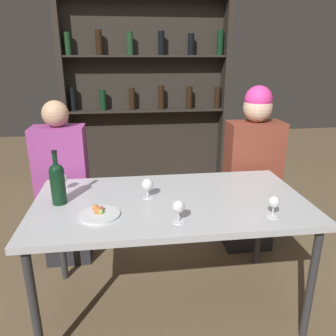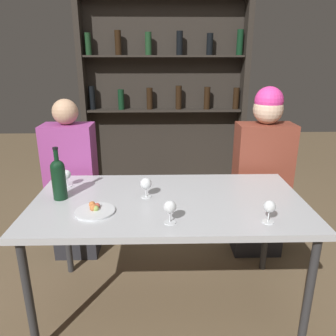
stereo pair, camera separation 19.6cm
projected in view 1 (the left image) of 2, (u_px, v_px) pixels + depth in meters
ground_plane at (170, 303)px, 2.13m from camera, size 10.00×10.00×0.00m
dining_table at (171, 208)px, 1.91m from camera, size 1.56×0.83×0.74m
wine_rack_wall at (146, 85)px, 3.61m from camera, size 1.83×0.21×2.36m
wine_bottle at (58, 182)px, 1.80m from camera, size 0.08×0.08×0.31m
wine_glass_0 at (62, 179)px, 2.00m from camera, size 0.06×0.06×0.11m
wine_glass_1 at (274, 203)px, 1.66m from camera, size 0.06×0.06×0.12m
wine_glass_2 at (147, 185)px, 1.89m from camera, size 0.07×0.07×0.12m
wine_glass_3 at (179, 207)px, 1.61m from camera, size 0.06×0.06×0.12m
food_plate_0 at (99, 213)px, 1.70m from camera, size 0.21×0.21×0.04m
seated_person_left at (64, 190)px, 2.42m from camera, size 0.36×0.22×1.24m
seated_person_right at (252, 174)px, 2.57m from camera, size 0.41×0.22×1.32m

